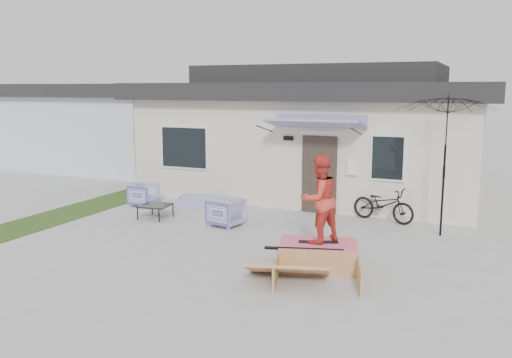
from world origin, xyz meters
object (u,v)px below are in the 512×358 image
at_px(armchair_left, 144,194).
at_px(coffee_table, 155,211).
at_px(armchair_right, 226,211).
at_px(loveseat, 202,197).
at_px(skate_ramp, 318,256).
at_px(patio_umbrella, 445,160).
at_px(skateboard, 318,241).
at_px(bicycle, 383,201).
at_px(skater, 319,198).

height_order(armchair_left, coffee_table, armchair_left).
distance_m(armchair_right, coffee_table, 2.04).
distance_m(loveseat, skate_ramp, 5.96).
distance_m(patio_umbrella, skate_ramp, 4.10).
xyz_separation_m(armchair_left, armchair_right, (3.20, -1.11, 0.02)).
xyz_separation_m(skate_ramp, skateboard, (-0.01, 0.05, 0.26)).
bearing_deg(armchair_left, patio_umbrella, -92.62).
xyz_separation_m(loveseat, coffee_table, (-0.42, -1.71, -0.08)).
distance_m(armchair_left, skateboard, 6.95).
bearing_deg(bicycle, skateboard, -169.66).
bearing_deg(skateboard, patio_umbrella, 38.81).
height_order(patio_umbrella, skate_ramp, patio_umbrella).
xyz_separation_m(bicycle, skate_ramp, (-0.46, -4.11, -0.30)).
height_order(loveseat, armchair_left, armchair_left).
relative_size(loveseat, skate_ramp, 0.71).
height_order(loveseat, patio_umbrella, patio_umbrella).
relative_size(armchair_left, bicycle, 0.42).
xyz_separation_m(armchair_left, patio_umbrella, (8.13, 0.08, 1.40)).
relative_size(armchair_left, coffee_table, 0.96).
distance_m(skateboard, skater, 0.85).
xyz_separation_m(coffee_table, skate_ramp, (5.04, -2.06, 0.06)).
relative_size(skate_ramp, skateboard, 2.57).
height_order(armchair_right, skateboard, armchair_right).
height_order(coffee_table, patio_umbrella, patio_umbrella).
xyz_separation_m(armchair_left, skater, (6.19, -3.16, 1.00)).
distance_m(coffee_table, skateboard, 5.42).
distance_m(armchair_right, skate_ramp, 3.67).
bearing_deg(armchair_right, patio_umbrella, 114.43).
relative_size(loveseat, armchair_right, 1.80).
bearing_deg(skateboard, coffee_table, 137.87).
bearing_deg(loveseat, armchair_right, 112.73).
bearing_deg(bicycle, loveseat, 110.77).
relative_size(armchair_right, skateboard, 1.01).
height_order(skateboard, skater, skater).
xyz_separation_m(bicycle, skateboard, (-0.47, -4.06, -0.03)).
bearing_deg(skateboard, bicycle, 63.10).
bearing_deg(skateboard, skater, 69.68).
distance_m(coffee_table, skate_ramp, 5.44).
bearing_deg(skater, armchair_right, -88.98).
bearing_deg(armchair_right, skateboard, 66.48).
bearing_deg(coffee_table, loveseat, 76.08).
distance_m(armchair_left, coffee_table, 1.64).
xyz_separation_m(coffee_table, skateboard, (5.03, -2.01, 0.32)).
distance_m(coffee_table, patio_umbrella, 7.24).
xyz_separation_m(coffee_table, skater, (5.03, -2.01, 1.17)).
bearing_deg(bicycle, armchair_left, 114.66).
xyz_separation_m(loveseat, skate_ramp, (4.61, -3.77, -0.03)).
bearing_deg(skate_ramp, patio_umbrella, 43.42).
relative_size(coffee_table, skater, 0.44).
bearing_deg(coffee_table, skate_ramp, -22.21).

